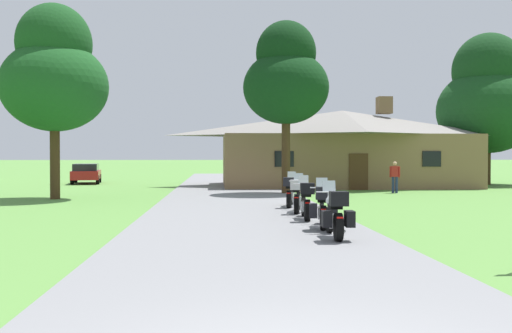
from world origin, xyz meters
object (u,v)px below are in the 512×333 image
Objects in this scene: tree_right_of_lodge at (488,99)px; motorcycle_yellow_farthest_in_row at (290,192)px; motorcycle_orange_third_in_row at (306,201)px; parked_red_suv_far_left at (86,173)px; motorcycle_white_fourth_in_row at (297,196)px; tree_by_lodge_front at (286,78)px; motorcycle_silver_nearest_to_camera at (335,215)px; motorcycle_white_second_in_row at (323,207)px; bystander_red_shirt_near_lodge at (395,175)px; tree_left_near at (54,74)px.

motorcycle_yellow_farthest_in_row is at bearing -132.74° from tree_right_of_lodge.
motorcycle_orange_third_in_row is 0.20× the size of tree_right_of_lodge.
motorcycle_yellow_farthest_in_row is 23.61m from parked_red_suv_far_left.
motorcycle_yellow_farthest_in_row is 23.65m from tree_right_of_lodge.
tree_right_of_lodge is 2.14× the size of parked_red_suv_far_left.
tree_right_of_lodge is at bearing 60.98° from motorcycle_white_fourth_in_row.
motorcycle_silver_nearest_to_camera is at bearing -92.77° from tree_by_lodge_front.
parked_red_suv_far_left is (-27.62, 3.41, -5.07)m from tree_right_of_lodge.
motorcycle_orange_third_in_row is 2.15m from motorcycle_white_fourth_in_row.
motorcycle_white_second_in_row is at bearing -123.56° from tree_right_of_lodge.
tree_by_lodge_front is at bearing 27.62° from bystander_red_shirt_near_lodge.
tree_by_lodge_front is at bearing 90.19° from motorcycle_orange_third_in_row.
motorcycle_white_second_in_row and motorcycle_yellow_farthest_in_row have the same top height.
motorcycle_white_fourth_in_row is 25.55m from parked_red_suv_far_left.
motorcycle_yellow_farthest_in_row is (0.03, 2.24, 0.00)m from motorcycle_white_fourth_in_row.
tree_left_near reaches higher than motorcycle_white_second_in_row.
tree_right_of_lodge is 1.16× the size of tree_by_lodge_front.
motorcycle_silver_nearest_to_camera is 18.37m from bystander_red_shirt_near_lodge.
tree_left_near is at bearing 128.87° from motorcycle_silver_nearest_to_camera.
motorcycle_white_second_in_row is at bearing -92.88° from tree_by_lodge_front.
motorcycle_white_fourth_in_row is 0.20× the size of tree_right_of_lodge.
parked_red_suv_far_left is (-12.02, 26.94, 0.17)m from motorcycle_white_second_in_row.
bystander_red_shirt_near_lodge is 0.19× the size of tree_by_lodge_front.
motorcycle_white_second_in_row is at bearing 90.85° from motorcycle_silver_nearest_to_camera.
motorcycle_silver_nearest_to_camera is at bearing -85.05° from motorcycle_orange_third_in_row.
tree_by_lodge_front reaches higher than motorcycle_white_fourth_in_row.
motorcycle_orange_third_in_row is 4.39m from motorcycle_yellow_farthest_in_row.
motorcycle_white_second_in_row is 1.00× the size of motorcycle_yellow_farthest_in_row.
parked_red_suv_far_left reaches higher than motorcycle_orange_third_in_row.
motorcycle_white_fourth_in_row is at bearing 99.64° from motorcycle_white_second_in_row.
motorcycle_white_fourth_in_row is 1.24× the size of bystander_red_shirt_near_lodge.
tree_by_lodge_front reaches higher than parked_red_suv_far_left.
motorcycle_orange_third_in_row is 0.43× the size of parked_red_suv_far_left.
tree_right_of_lodge is (15.61, 23.53, 5.24)m from motorcycle_white_second_in_row.
motorcycle_white_second_in_row is 2.20m from motorcycle_orange_third_in_row.
motorcycle_silver_nearest_to_camera is at bearing -76.02° from parked_red_suv_far_left.
motorcycle_orange_third_in_row is at bearing 83.57° from bystander_red_shirt_near_lodge.
motorcycle_yellow_farthest_in_row is at bearing 92.68° from motorcycle_silver_nearest_to_camera.
motorcycle_white_second_in_row is (0.07, 1.94, 0.00)m from motorcycle_silver_nearest_to_camera.
bystander_red_shirt_near_lodge is at bearing 11.11° from tree_left_near.
tree_by_lodge_front is at bearing 13.49° from tree_left_near.
parked_red_suv_far_left reaches higher than motorcycle_white_second_in_row.
motorcycle_white_second_in_row is 1.00× the size of motorcycle_orange_third_in_row.
tree_left_near is at bearing 139.06° from motorcycle_white_second_in_row.
motorcycle_white_second_in_row is 28.72m from tree_right_of_lodge.
motorcycle_silver_nearest_to_camera is 6.29m from motorcycle_white_fourth_in_row.
motorcycle_silver_nearest_to_camera is 0.24× the size of tree_left_near.
motorcycle_orange_third_in_row and motorcycle_yellow_farthest_in_row have the same top height.
motorcycle_silver_nearest_to_camera and motorcycle_white_second_in_row have the same top height.
motorcycle_white_second_in_row is 29.50m from parked_red_suv_far_left.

